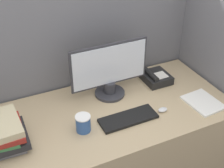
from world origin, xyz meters
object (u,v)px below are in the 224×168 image
monitor (110,72)px  keyboard (128,118)px  coffee_cup (83,123)px  desk_telephone (156,77)px  mouse (163,110)px  book_stack (4,133)px

monitor → keyboard: bearing=-92.0°
monitor → coffee_cup: 0.44m
monitor → desk_telephone: bearing=0.6°
keyboard → mouse: mouse is taller
mouse → book_stack: book_stack is taller
book_stack → coffee_cup: bearing=-10.0°
keyboard → mouse: 0.25m
keyboard → book_stack: book_stack is taller
monitor → book_stack: size_ratio=1.82×
keyboard → mouse: bearing=-5.1°
book_stack → keyboard: bearing=-8.1°
book_stack → desk_telephone: 1.17m
monitor → keyboard: size_ratio=1.48×
monitor → desk_telephone: 0.42m
monitor → mouse: 0.44m
desk_telephone → book_stack: bearing=-169.8°
mouse → desk_telephone: (0.15, 0.34, 0.02)m
coffee_cup → desk_telephone: size_ratio=0.54×
book_stack → monitor: bearing=14.9°
coffee_cup → mouse: bearing=-5.2°
monitor → coffee_cup: (-0.31, -0.28, -0.13)m
mouse → desk_telephone: bearing=65.5°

